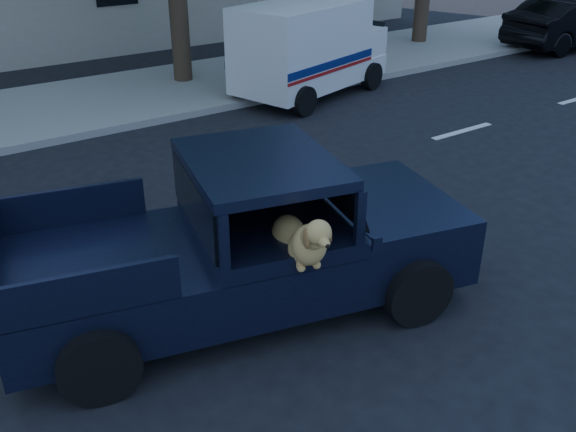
% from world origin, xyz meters
% --- Properties ---
extents(ground, '(120.00, 120.00, 0.00)m').
position_xyz_m(ground, '(0.00, 0.00, 0.00)').
color(ground, black).
rests_on(ground, ground).
extents(lane_stripes, '(21.60, 0.14, 0.01)m').
position_xyz_m(lane_stripes, '(2.00, 3.40, 0.01)').
color(lane_stripes, silver).
rests_on(lane_stripes, ground).
extents(pickup_truck, '(5.27, 3.09, 1.77)m').
position_xyz_m(pickup_truck, '(1.26, 0.75, 0.60)').
color(pickup_truck, black).
rests_on(pickup_truck, ground).
extents(mail_truck, '(4.15, 2.81, 2.09)m').
position_xyz_m(mail_truck, '(6.98, 7.18, 0.91)').
color(mail_truck, silver).
rests_on(mail_truck, ground).
extents(parked_sedan, '(1.94, 4.75, 1.53)m').
position_xyz_m(parked_sedan, '(16.61, 6.77, 0.76)').
color(parked_sedan, black).
rests_on(parked_sedan, ground).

